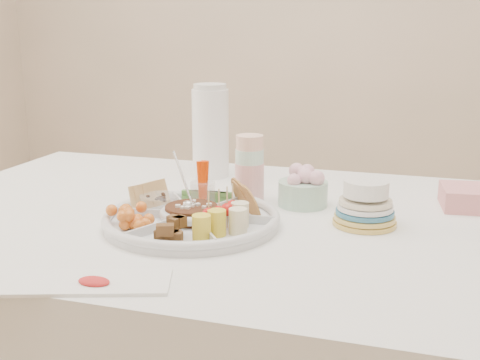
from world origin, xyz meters
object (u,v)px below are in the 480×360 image
(thermos, at_px, (210,130))
(plate_stack, at_px, (365,206))
(dining_table, at_px, (217,357))
(party_tray, at_px, (192,216))

(thermos, bearing_deg, plate_stack, -34.19)
(dining_table, relative_size, thermos, 5.58)
(party_tray, height_order, plate_stack, plate_stack)
(dining_table, relative_size, plate_stack, 10.88)
(dining_table, xyz_separation_m, thermos, (-0.13, 0.34, 0.52))
(thermos, distance_m, plate_stack, 0.58)
(party_tray, distance_m, plate_stack, 0.38)
(thermos, bearing_deg, dining_table, -68.63)
(dining_table, xyz_separation_m, party_tray, (-0.02, -0.11, 0.40))
(dining_table, height_order, thermos, thermos)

